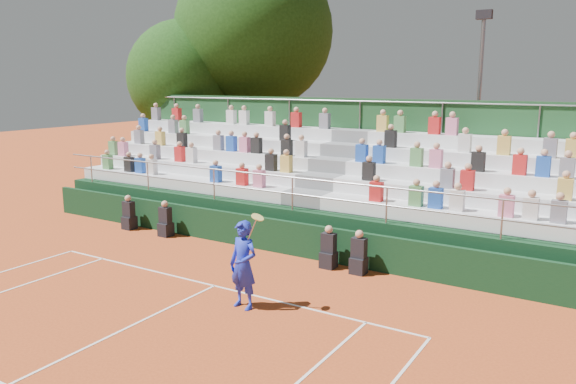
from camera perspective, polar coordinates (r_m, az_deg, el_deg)
The scene contains 8 objects.
ground at distance 14.31m, azimuth -7.50°, elevation -9.45°, with size 90.00×90.00×0.00m, color #BB4A1F.
courtside_wall at distance 16.62m, azimuth -0.55°, elevation -4.57°, with size 20.00×0.15×1.00m, color black.
line_officials at distance 17.07m, azimuth -5.49°, elevation -4.28°, with size 9.04×0.40×1.19m.
grandstand at distance 19.21m, azimuth 4.62°, elevation -0.65°, with size 20.00×5.20×4.40m.
tennis_player at distance 12.63m, azimuth -4.55°, elevation -7.39°, with size 0.92×0.56×2.22m.
tree_west at distance 28.42m, azimuth -10.53°, elevation 11.38°, with size 5.48×5.48×7.94m.
tree_east at distance 28.61m, azimuth -3.49°, elevation 15.95°, with size 7.73×7.73×11.25m.
floodlight_mast at distance 23.88m, azimuth 18.84°, elevation 9.45°, with size 0.60×0.25×7.71m.
Camera 1 is at (8.54, -10.31, 5.05)m, focal length 35.00 mm.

